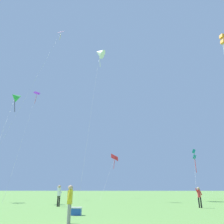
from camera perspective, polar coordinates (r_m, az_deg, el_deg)
kite_pink_low at (r=42.59m, az=-14.13°, el=17.62°), size 4.38×11.89×29.73m
kite_purple_streamer at (r=40.56m, az=-19.33°, el=3.26°), size 2.82×10.98×18.19m
kite_white_distant at (r=42.20m, az=-3.27°, el=15.04°), size 2.31×10.81×26.41m
kite_green_small at (r=30.91m, az=-23.86°, el=3.63°), size 4.07×9.79×13.38m
kite_orange_box at (r=47.34m, az=26.76°, el=16.40°), size 1.05×4.51×28.71m
kite_red_high at (r=40.12m, az=0.59°, el=-12.20°), size 2.46×7.60×7.54m
kite_teal_box at (r=42.72m, az=20.58°, el=-10.35°), size 2.75×6.39×8.26m
person_in_red_shirt at (r=21.13m, az=-13.59°, el=-19.89°), size 0.55×0.33×1.78m
person_far_back at (r=20.60m, az=21.69°, el=-19.44°), size 0.51×0.22×1.60m
person_with_spool at (r=10.88m, az=-10.90°, el=-21.55°), size 0.22×0.52×1.61m
picnic_cooler at (r=14.20m, az=-9.24°, el=-24.08°), size 0.60×0.40×0.44m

